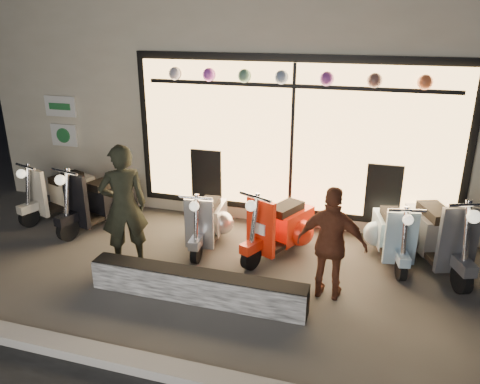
% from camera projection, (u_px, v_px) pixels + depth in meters
% --- Properties ---
extents(ground, '(40.00, 40.00, 0.00)m').
position_uv_depth(ground, '(206.00, 273.00, 6.62)').
color(ground, '#383533').
rests_on(ground, ground).
extents(kerb, '(40.00, 0.25, 0.12)m').
position_uv_depth(kerb, '(137.00, 363.00, 4.80)').
color(kerb, slate).
rests_on(kerb, ground).
extents(shop_building, '(10.20, 6.23, 4.20)m').
position_uv_depth(shop_building, '(284.00, 80.00, 10.35)').
color(shop_building, beige).
rests_on(shop_building, ground).
extents(graffiti_barrier, '(2.84, 0.28, 0.40)m').
position_uv_depth(graffiti_barrier, '(197.00, 286.00, 5.93)').
color(graffiti_barrier, black).
rests_on(graffiti_barrier, ground).
extents(scooter_silver, '(0.51, 1.36, 0.97)m').
position_uv_depth(scooter_silver, '(208.00, 219.00, 7.43)').
color(scooter_silver, black).
rests_on(scooter_silver, ground).
extents(scooter_red, '(0.87, 1.45, 1.06)m').
position_uv_depth(scooter_red, '(283.00, 225.00, 7.13)').
color(scooter_red, black).
rests_on(scooter_red, ground).
extents(scooter_black, '(0.77, 1.57, 1.12)m').
position_uv_depth(scooter_black, '(105.00, 199.00, 8.10)').
color(scooter_black, black).
rests_on(scooter_black, ground).
extents(scooter_cream, '(0.78, 1.45, 1.04)m').
position_uv_depth(scooter_cream, '(66.00, 192.00, 8.54)').
color(scooter_cream, black).
rests_on(scooter_cream, ground).
extents(scooter_blue, '(0.63, 1.38, 0.98)m').
position_uv_depth(scooter_blue, '(391.00, 232.00, 6.99)').
color(scooter_blue, black).
rests_on(scooter_blue, ground).
extents(scooter_grey, '(0.90, 1.62, 1.17)m').
position_uv_depth(scooter_grey, '(435.00, 232.00, 6.80)').
color(scooter_grey, black).
rests_on(scooter_grey, ground).
extents(man, '(0.78, 0.74, 1.80)m').
position_uv_depth(man, '(124.00, 206.00, 6.60)').
color(man, black).
rests_on(man, ground).
extents(woman, '(0.90, 0.42, 1.50)m').
position_uv_depth(woman, '(332.00, 244.00, 5.82)').
color(woman, brown).
rests_on(woman, ground).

